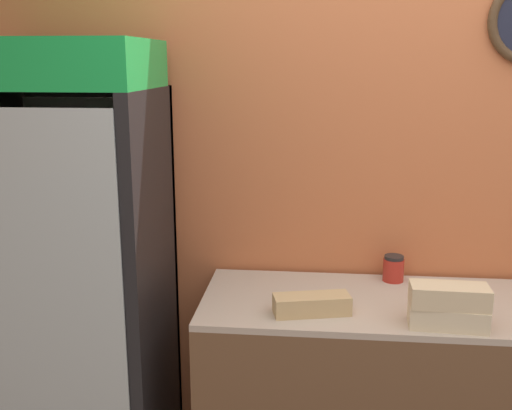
{
  "coord_description": "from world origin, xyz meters",
  "views": [
    {
      "loc": [
        -0.49,
        -1.38,
        1.83
      ],
      "look_at": [
        -0.71,
        0.8,
        1.3
      ],
      "focal_mm": 42.0,
      "sensor_mm": 36.0,
      "label": 1
    }
  ],
  "objects_px": {
    "sandwich_stack_middle": "(449,296)",
    "sandwich_flat_left": "(312,304)",
    "condiment_jar": "(393,269)",
    "beverage_cooler": "(81,257)",
    "sandwich_stack_bottom": "(448,317)"
  },
  "relations": [
    {
      "from": "beverage_cooler",
      "to": "sandwich_flat_left",
      "type": "distance_m",
      "value": 0.98
    },
    {
      "from": "sandwich_stack_bottom",
      "to": "sandwich_flat_left",
      "type": "height_order",
      "value": "sandwich_stack_bottom"
    },
    {
      "from": "sandwich_flat_left",
      "to": "condiment_jar",
      "type": "xyz_separation_m",
      "value": [
        0.34,
        0.38,
        0.02
      ]
    },
    {
      "from": "beverage_cooler",
      "to": "sandwich_stack_middle",
      "type": "xyz_separation_m",
      "value": [
        1.44,
        -0.25,
        -0.01
      ]
    },
    {
      "from": "sandwich_stack_middle",
      "to": "sandwich_flat_left",
      "type": "distance_m",
      "value": 0.49
    },
    {
      "from": "sandwich_flat_left",
      "to": "condiment_jar",
      "type": "bearing_deg",
      "value": 47.79
    },
    {
      "from": "sandwich_stack_middle",
      "to": "sandwich_flat_left",
      "type": "xyz_separation_m",
      "value": [
        -0.48,
        0.07,
        -0.08
      ]
    },
    {
      "from": "sandwich_stack_bottom",
      "to": "sandwich_flat_left",
      "type": "xyz_separation_m",
      "value": [
        -0.48,
        0.07,
        -0.0
      ]
    },
    {
      "from": "condiment_jar",
      "to": "beverage_cooler",
      "type": "bearing_deg",
      "value": -171.69
    },
    {
      "from": "beverage_cooler",
      "to": "sandwich_stack_middle",
      "type": "distance_m",
      "value": 1.46
    },
    {
      "from": "sandwich_stack_middle",
      "to": "condiment_jar",
      "type": "bearing_deg",
      "value": 107.02
    },
    {
      "from": "beverage_cooler",
      "to": "sandwich_stack_bottom",
      "type": "height_order",
      "value": "beverage_cooler"
    },
    {
      "from": "sandwich_stack_bottom",
      "to": "condiment_jar",
      "type": "distance_m",
      "value": 0.46
    },
    {
      "from": "sandwich_stack_middle",
      "to": "sandwich_flat_left",
      "type": "bearing_deg",
      "value": 172.07
    },
    {
      "from": "sandwich_flat_left",
      "to": "sandwich_stack_middle",
      "type": "bearing_deg",
      "value": -7.93
    }
  ]
}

